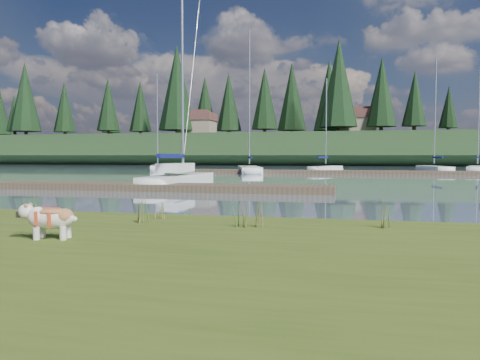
# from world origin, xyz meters

# --- Properties ---
(ground) EXTENTS (200.00, 200.00, 0.00)m
(ground) POSITION_xyz_m (0.00, 30.00, 0.00)
(ground) COLOR gray
(ground) RESTS_ON ground
(ridge) EXTENTS (200.00, 20.00, 5.00)m
(ridge) POSITION_xyz_m (0.00, 73.00, 2.50)
(ridge) COLOR #1D3419
(ridge) RESTS_ON ground
(bulldog) EXTENTS (0.86, 0.45, 0.51)m
(bulldog) POSITION_xyz_m (0.25, -4.60, 0.67)
(bulldog) COLOR silver
(bulldog) RESTS_ON bank
(sailboat_main) EXTENTS (1.66, 8.22, 11.88)m
(sailboat_main) POSITION_xyz_m (-4.04, 12.87, 0.42)
(sailboat_main) COLOR white
(sailboat_main) RESTS_ON ground
(dock_near) EXTENTS (16.00, 2.00, 0.30)m
(dock_near) POSITION_xyz_m (-4.00, 9.00, 0.15)
(dock_near) COLOR #4C3D2C
(dock_near) RESTS_ON ground
(dock_far) EXTENTS (26.00, 2.20, 0.30)m
(dock_far) POSITION_xyz_m (2.00, 30.00, 0.15)
(dock_far) COLOR #4C3D2C
(dock_far) RESTS_ON ground
(sailboat_bg_0) EXTENTS (3.73, 6.71, 9.88)m
(sailboat_bg_0) POSITION_xyz_m (-14.35, 33.93, 0.33)
(sailboat_bg_0) COLOR white
(sailboat_bg_0) RESTS_ON ground
(sailboat_bg_1) EXTENTS (4.02, 8.90, 12.97)m
(sailboat_bg_1) POSITION_xyz_m (-4.44, 31.89, 0.33)
(sailboat_bg_1) COLOR white
(sailboat_bg_1) RESTS_ON ground
(sailboat_bg_2) EXTENTS (3.38, 5.71, 8.90)m
(sailboat_bg_2) POSITION_xyz_m (2.69, 34.73, 0.34)
(sailboat_bg_2) COLOR white
(sailboat_bg_2) RESTS_ON ground
(sailboat_bg_3) EXTENTS (2.59, 7.59, 11.02)m
(sailboat_bg_3) POSITION_xyz_m (12.44, 37.54, 0.33)
(sailboat_bg_3) COLOR white
(sailboat_bg_3) RESTS_ON ground
(sailboat_bg_4) EXTENTS (3.63, 8.03, 11.66)m
(sailboat_bg_4) POSITION_xyz_m (16.56, 37.70, 0.33)
(sailboat_bg_4) COLOR white
(sailboat_bg_4) RESTS_ON ground
(weed_0) EXTENTS (0.17, 0.14, 0.63)m
(weed_0) POSITION_xyz_m (0.81, -2.76, 0.62)
(weed_0) COLOR #475B23
(weed_0) RESTS_ON bank
(weed_1) EXTENTS (0.17, 0.14, 0.44)m
(weed_1) POSITION_xyz_m (0.98, -2.27, 0.53)
(weed_1) COLOR #475B23
(weed_1) RESTS_ON bank
(weed_2) EXTENTS (0.17, 0.14, 0.59)m
(weed_2) POSITION_xyz_m (2.70, -2.87, 0.60)
(weed_2) COLOR #475B23
(weed_2) RESTS_ON bank
(weed_3) EXTENTS (0.17, 0.14, 0.45)m
(weed_3) POSITION_xyz_m (-1.90, -2.18, 0.54)
(weed_3) COLOR #475B23
(weed_3) RESTS_ON bank
(weed_4) EXTENTS (0.17, 0.14, 0.52)m
(weed_4) POSITION_xyz_m (2.97, -2.76, 0.57)
(weed_4) COLOR #475B23
(weed_4) RESTS_ON bank
(weed_5) EXTENTS (0.17, 0.14, 0.54)m
(weed_5) POSITION_xyz_m (5.06, -2.43, 0.58)
(weed_5) COLOR #475B23
(weed_5) RESTS_ON bank
(mud_lip) EXTENTS (60.00, 0.50, 0.14)m
(mud_lip) POSITION_xyz_m (0.00, -1.60, 0.07)
(mud_lip) COLOR #33281C
(mud_lip) RESTS_ON ground
(conifer_0) EXTENTS (5.72, 5.72, 14.15)m
(conifer_0) POSITION_xyz_m (-55.00, 67.00, 12.64)
(conifer_0) COLOR #382619
(conifer_0) RESTS_ON ridge
(conifer_1) EXTENTS (4.40, 4.40, 11.30)m
(conifer_1) POSITION_xyz_m (-40.00, 71.00, 11.28)
(conifer_1) COLOR #382619
(conifer_1) RESTS_ON ridge
(conifer_2) EXTENTS (6.60, 6.60, 16.05)m
(conifer_2) POSITION_xyz_m (-25.00, 68.00, 13.54)
(conifer_2) COLOR #382619
(conifer_2) RESTS_ON ridge
(conifer_3) EXTENTS (4.84, 4.84, 12.25)m
(conifer_3) POSITION_xyz_m (-10.00, 72.00, 11.74)
(conifer_3) COLOR #382619
(conifer_3) RESTS_ON ridge
(conifer_4) EXTENTS (6.16, 6.16, 15.10)m
(conifer_4) POSITION_xyz_m (3.00, 66.00, 13.09)
(conifer_4) COLOR #382619
(conifer_4) RESTS_ON ridge
(conifer_5) EXTENTS (3.96, 3.96, 10.35)m
(conifer_5) POSITION_xyz_m (15.00, 70.00, 10.83)
(conifer_5) COLOR #382619
(conifer_5) RESTS_ON ridge
(house_0) EXTENTS (6.30, 5.30, 4.65)m
(house_0) POSITION_xyz_m (-22.00, 70.00, 7.31)
(house_0) COLOR gray
(house_0) RESTS_ON ridge
(house_1) EXTENTS (6.30, 5.30, 4.65)m
(house_1) POSITION_xyz_m (6.00, 71.00, 7.31)
(house_1) COLOR gray
(house_1) RESTS_ON ridge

